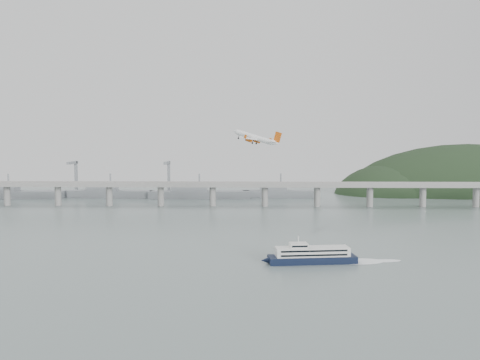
{
  "coord_description": "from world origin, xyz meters",
  "views": [
    {
      "loc": [
        7.62,
        -245.14,
        58.48
      ],
      "look_at": [
        0.0,
        55.0,
        36.0
      ],
      "focal_mm": 35.0,
      "sensor_mm": 36.0,
      "label": 1
    }
  ],
  "objects": [
    {
      "name": "ferry",
      "position": [
        37.72,
        -15.23,
        3.68
      ],
      "size": [
        71.9,
        18.63,
        13.57
      ],
      "rotation": [
        0.0,
        0.0,
        0.12
      ],
      "color": "black",
      "rests_on": "ground"
    },
    {
      "name": "bridge",
      "position": [
        -1.15,
        200.0,
        17.65
      ],
      "size": [
        800.0,
        22.0,
        23.9
      ],
      "color": "gray",
      "rests_on": "ground"
    },
    {
      "name": "distant_fleet",
      "position": [
        -155.36,
        265.08,
        6.22
      ],
      "size": [
        453.0,
        60.9,
        40.0
      ],
      "color": "slate",
      "rests_on": "ground"
    },
    {
      "name": "headland",
      "position": [
        285.18,
        331.75,
        -19.34
      ],
      "size": [
        365.0,
        155.0,
        156.0
      ],
      "color": "black",
      "rests_on": "ground"
    },
    {
      "name": "ground",
      "position": [
        0.0,
        0.0,
        0.0
      ],
      "size": [
        900.0,
        900.0,
        0.0
      ],
      "primitive_type": "plane",
      "color": "slate",
      "rests_on": "ground"
    },
    {
      "name": "airliner",
      "position": [
        10.44,
        105.49,
        63.81
      ],
      "size": [
        38.14,
        36.41,
        14.34
      ],
      "rotation": [
        0.05,
        -0.27,
        2.61
      ],
      "color": "white",
      "rests_on": "ground"
    }
  ]
}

